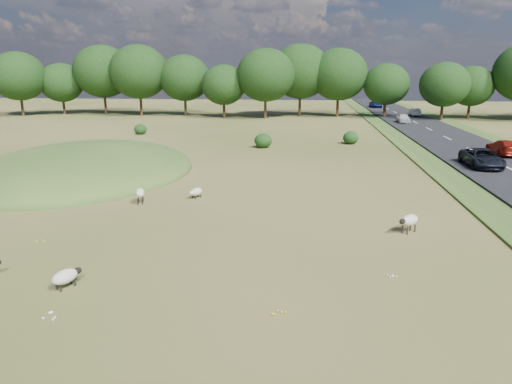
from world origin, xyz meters
TOP-DOWN VIEW (x-y plane):
  - ground at (0.00, 20.00)m, footprint 160.00×160.00m
  - mound at (-12.00, 12.00)m, footprint 16.00×20.00m
  - road at (20.00, 30.00)m, footprint 8.00×150.00m
  - treeline at (-1.06, 55.44)m, footprint 96.28×14.66m
  - shrubs at (-0.93, 27.94)m, footprint 25.94×9.70m
  - sheep_0 at (-1.82, 5.89)m, footprint 0.79×1.11m
  - sheep_1 at (-4.79, 4.49)m, footprint 0.79×1.25m
  - sheep_2 at (-3.60, -6.06)m, footprint 0.90×1.20m
  - sheep_4 at (9.58, 1.09)m, footprint 1.17×1.13m
  - car_0 at (18.10, 47.06)m, footprint 1.52×3.77m
  - car_1 at (18.10, 74.95)m, footprint 2.14×4.63m
  - car_2 at (21.90, 57.40)m, footprint 1.31×3.74m
  - car_3 at (18.10, 16.33)m, footprint 2.25×4.88m
  - car_4 at (21.90, 86.13)m, footprint 1.77×4.36m
  - car_5 at (21.90, 21.95)m, footprint 1.81×4.46m

SIDE VIEW (x-z plane):
  - ground at x=0.00m, z-range 0.00..0.00m
  - mound at x=-12.00m, z-range -2.00..2.00m
  - road at x=20.00m, z-range 0.00..0.25m
  - sheep_0 at x=-1.82m, z-range 0.08..0.70m
  - sheep_2 at x=-3.60m, z-range 0.09..0.76m
  - sheep_1 at x=-4.79m, z-range 0.17..1.04m
  - sheep_4 at x=9.58m, z-range 0.18..1.07m
  - shrubs at x=-0.93m, z-range -0.04..1.38m
  - car_2 at x=21.90m, z-range 0.25..1.48m
  - car_4 at x=21.90m, z-range 0.25..1.52m
  - car_0 at x=18.10m, z-range 0.25..1.53m
  - car_1 at x=18.10m, z-range 0.25..1.54m
  - car_5 at x=21.90m, z-range 0.25..1.54m
  - car_3 at x=18.10m, z-range 0.25..1.61m
  - treeline at x=-1.06m, z-range 0.72..12.41m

